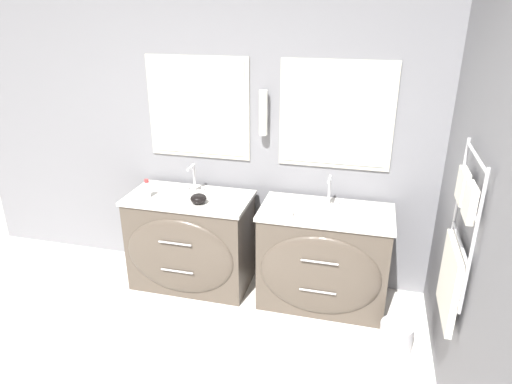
{
  "coord_description": "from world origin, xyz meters",
  "views": [
    {
      "loc": [
        1.09,
        -1.21,
        2.23
      ],
      "look_at": [
        0.38,
        1.57,
        1.05
      ],
      "focal_mm": 32.0,
      "sensor_mm": 36.0,
      "label": 1
    }
  ],
  "objects_px": {
    "vanity_left": "(190,241)",
    "amenity_bowl": "(199,199)",
    "toiletry_bottle": "(147,189)",
    "vanity_right": "(323,258)",
    "waste_bin": "(396,336)"
  },
  "relations": [
    {
      "from": "vanity_left",
      "to": "waste_bin",
      "type": "xyz_separation_m",
      "value": [
        1.68,
        -0.4,
        -0.31
      ]
    },
    {
      "from": "vanity_left",
      "to": "vanity_right",
      "type": "relative_size",
      "value": 1.0
    },
    {
      "from": "vanity_left",
      "to": "vanity_right",
      "type": "distance_m",
      "value": 1.11
    },
    {
      "from": "vanity_left",
      "to": "amenity_bowl",
      "type": "distance_m",
      "value": 0.45
    },
    {
      "from": "vanity_left",
      "to": "amenity_bowl",
      "type": "relative_size",
      "value": 7.8
    },
    {
      "from": "toiletry_bottle",
      "to": "amenity_bowl",
      "type": "height_order",
      "value": "toiletry_bottle"
    },
    {
      "from": "amenity_bowl",
      "to": "waste_bin",
      "type": "height_order",
      "value": "amenity_bowl"
    },
    {
      "from": "amenity_bowl",
      "to": "vanity_left",
      "type": "bearing_deg",
      "value": 150.46
    },
    {
      "from": "vanity_right",
      "to": "waste_bin",
      "type": "distance_m",
      "value": 0.76
    },
    {
      "from": "vanity_right",
      "to": "amenity_bowl",
      "type": "distance_m",
      "value": 1.07
    },
    {
      "from": "toiletry_bottle",
      "to": "waste_bin",
      "type": "distance_m",
      "value": 2.16
    },
    {
      "from": "vanity_left",
      "to": "amenity_bowl",
      "type": "bearing_deg",
      "value": -29.54
    },
    {
      "from": "toiletry_bottle",
      "to": "amenity_bowl",
      "type": "distance_m",
      "value": 0.44
    },
    {
      "from": "vanity_right",
      "to": "amenity_bowl",
      "type": "relative_size",
      "value": 7.8
    },
    {
      "from": "toiletry_bottle",
      "to": "amenity_bowl",
      "type": "relative_size",
      "value": 1.16
    }
  ]
}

